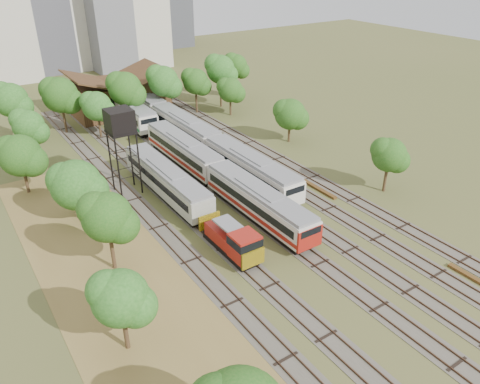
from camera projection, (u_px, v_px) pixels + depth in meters
ground at (360, 274)px, 43.20m from camera, size 240.00×240.00×0.00m
dry_grass_patch at (143, 298)px, 40.24m from camera, size 14.00×60.00×0.04m
tracks at (214, 177)px, 61.21m from camera, size 24.60×80.00×0.19m
railcar_red_set at (217, 174)px, 57.45m from camera, size 3.03×34.57×3.74m
railcar_green_set at (185, 129)px, 71.06m from camera, size 3.21×52.08×3.97m
railcar_rear at (130, 112)px, 78.08m from camera, size 3.23×16.08×4.01m
shunter_locomotive at (234, 242)px, 45.10m from camera, size 2.52×8.10×3.30m
old_grey_coach at (167, 181)px, 55.78m from camera, size 2.98×18.00×3.69m
water_tower at (120, 123)px, 53.52m from camera, size 3.02×3.02×10.47m
rail_pile_far at (311, 185)px, 58.94m from camera, size 0.55×8.74×0.28m
maintenance_shed at (118, 96)px, 83.93m from camera, size 16.45×11.55×7.58m
tree_band_left at (86, 214)px, 43.30m from camera, size 8.78×54.44×8.13m
tree_band_far at (136, 86)px, 76.86m from camera, size 44.81×9.97×9.50m
tree_band_right at (290, 114)px, 69.65m from camera, size 5.09×39.21×6.89m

